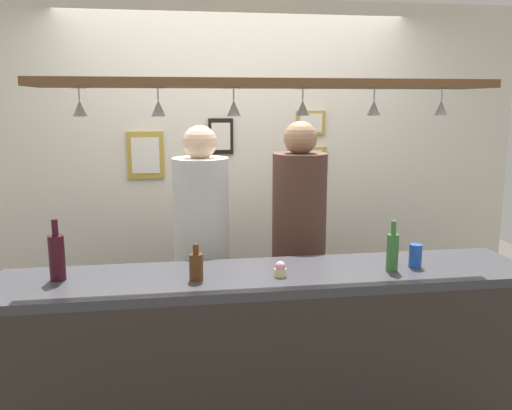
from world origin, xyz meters
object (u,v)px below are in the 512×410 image
at_px(person_middle_brown_shirt, 299,232).
at_px(cupcake, 280,269).
at_px(bottle_beer_brown_stubby, 196,266).
at_px(bottle_wine_dark_red, 57,256).
at_px(picture_frame_caricature, 146,155).
at_px(person_left_white_patterned_shirt, 202,238).
at_px(bottle_beer_green_import, 392,251).
at_px(picture_frame_upper_small, 311,123).
at_px(picture_frame_lower_pair, 307,159).
at_px(drink_can, 415,256).
at_px(picture_frame_crest, 221,136).

relative_size(person_middle_brown_shirt, cupcake, 22.58).
height_order(bottle_beer_brown_stubby, cupcake, bottle_beer_brown_stubby).
xyz_separation_m(bottle_wine_dark_red, picture_frame_caricature, (0.37, 1.35, 0.35)).
bearing_deg(person_left_white_patterned_shirt, bottle_beer_green_import, -38.30).
xyz_separation_m(bottle_wine_dark_red, picture_frame_upper_small, (1.60, 1.35, 0.58)).
height_order(person_middle_brown_shirt, bottle_beer_green_import, person_middle_brown_shirt).
relative_size(bottle_beer_brown_stubby, picture_frame_lower_pair, 0.60).
xyz_separation_m(drink_can, picture_frame_lower_pair, (-0.22, 1.43, 0.36)).
bearing_deg(bottle_beer_green_import, drink_can, 14.96).
height_order(bottle_beer_green_import, picture_frame_crest, picture_frame_crest).
height_order(picture_frame_crest, picture_frame_caricature, picture_frame_crest).
bearing_deg(cupcake, bottle_wine_dark_red, 173.76).
height_order(bottle_beer_brown_stubby, picture_frame_caricature, picture_frame_caricature).
bearing_deg(picture_frame_lower_pair, person_left_white_patterned_shirt, -139.03).
bearing_deg(picture_frame_crest, picture_frame_caricature, 180.00).
relative_size(bottle_wine_dark_red, cupcake, 3.85).
bearing_deg(picture_frame_lower_pair, bottle_beer_brown_stubby, -122.01).
height_order(person_middle_brown_shirt, picture_frame_lower_pair, person_middle_brown_shirt).
xyz_separation_m(person_middle_brown_shirt, drink_can, (0.46, -0.69, 0.02)).
height_order(bottle_wine_dark_red, picture_frame_crest, picture_frame_crest).
relative_size(bottle_wine_dark_red, picture_frame_crest, 1.15).
height_order(person_middle_brown_shirt, cupcake, person_middle_brown_shirt).
bearing_deg(picture_frame_lower_pair, picture_frame_crest, 180.00).
xyz_separation_m(cupcake, picture_frame_lower_pair, (0.50, 1.47, 0.38)).
distance_m(bottle_beer_brown_stubby, picture_frame_crest, 1.58).
bearing_deg(person_left_white_patterned_shirt, picture_frame_upper_small, 40.20).
bearing_deg(picture_frame_crest, picture_frame_lower_pair, 0.00).
height_order(bottle_beer_green_import, drink_can, bottle_beer_green_import).
bearing_deg(person_middle_brown_shirt, drink_can, -56.63).
bearing_deg(person_left_white_patterned_shirt, drink_can, -32.92).
bearing_deg(picture_frame_caricature, bottle_beer_brown_stubby, -78.86).
bearing_deg(drink_can, picture_frame_crest, 121.61).
height_order(bottle_wine_dark_red, drink_can, bottle_wine_dark_red).
bearing_deg(picture_frame_upper_small, cupcake, -109.62).
relative_size(bottle_beer_green_import, cupcake, 3.33).
relative_size(person_left_white_patterned_shirt, cupcake, 22.31).
height_order(bottle_beer_green_import, picture_frame_lower_pair, picture_frame_lower_pair).
height_order(picture_frame_lower_pair, picture_frame_crest, picture_frame_crest).
distance_m(person_left_white_patterned_shirt, bottle_beer_brown_stubby, 0.73).
height_order(drink_can, picture_frame_upper_small, picture_frame_upper_small).
xyz_separation_m(bottle_beer_brown_stubby, drink_can, (1.14, 0.03, -0.01)).
height_order(drink_can, picture_frame_caricature, picture_frame_caricature).
bearing_deg(person_middle_brown_shirt, person_left_white_patterned_shirt, 180.00).
relative_size(person_middle_brown_shirt, drink_can, 14.44).
relative_size(person_left_white_patterned_shirt, picture_frame_lower_pair, 5.80).
xyz_separation_m(bottle_beer_green_import, picture_frame_crest, (-0.73, 1.47, 0.50)).
bearing_deg(picture_frame_upper_small, picture_frame_crest, 180.00).
relative_size(drink_can, picture_frame_lower_pair, 0.41).
height_order(bottle_beer_green_import, picture_frame_caricature, picture_frame_caricature).
distance_m(person_middle_brown_shirt, bottle_wine_dark_red, 1.48).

